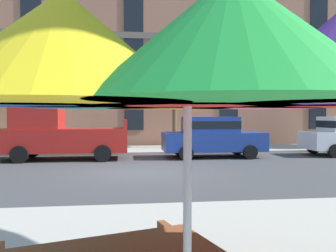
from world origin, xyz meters
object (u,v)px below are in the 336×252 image
at_px(pickup_red, 60,135).
at_px(street_tree_middle, 175,89).
at_px(sedan_blue, 212,136).
at_px(patio_umbrella, 188,67).

xyz_separation_m(pickup_red, street_tree_middle, (5.37, 3.63, 2.22)).
distance_m(pickup_red, sedan_blue, 6.49).
height_order(pickup_red, sedan_blue, pickup_red).
relative_size(street_tree_middle, patio_umbrella, 1.29).
relative_size(pickup_red, street_tree_middle, 1.22).
relative_size(sedan_blue, patio_umbrella, 1.36).
xyz_separation_m(sedan_blue, street_tree_middle, (-1.12, 3.63, 2.30)).
bearing_deg(street_tree_middle, patio_umbrella, -97.98).
height_order(sedan_blue, patio_umbrella, patio_umbrella).
distance_m(sedan_blue, street_tree_middle, 4.44).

